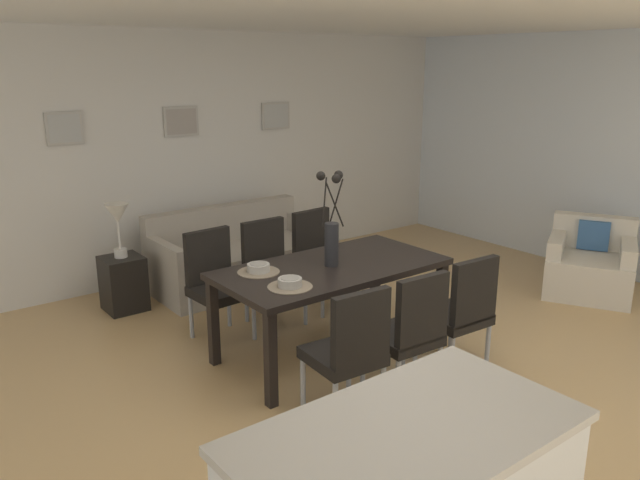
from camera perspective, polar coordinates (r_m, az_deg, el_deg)
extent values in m
plane|color=tan|center=(4.79, 6.68, -12.57)|extent=(9.00, 9.00, 0.00)
cube|color=silver|center=(6.97, -12.06, 7.47)|extent=(9.00, 0.10, 2.60)
cube|color=white|center=(7.51, 25.30, 6.89)|extent=(0.10, 6.30, 2.60)
cube|color=white|center=(4.53, 4.04, 20.51)|extent=(9.00, 7.20, 0.08)
cube|color=black|center=(4.92, 1.04, -2.59)|extent=(1.80, 0.92, 0.05)
cube|color=black|center=(5.84, 5.02, -3.47)|extent=(0.07, 0.07, 0.69)
cube|color=black|center=(4.93, -9.64, -7.37)|extent=(0.07, 0.07, 0.69)
cube|color=black|center=(5.32, 10.86, -5.66)|extent=(0.07, 0.07, 0.69)
cube|color=black|center=(4.30, -4.49, -10.77)|extent=(0.07, 0.07, 0.69)
cube|color=black|center=(4.17, 2.08, -10.45)|extent=(0.47, 0.47, 0.08)
cube|color=black|center=(3.93, 3.74, -8.04)|extent=(0.42, 0.09, 0.48)
cylinder|color=#9EA0A5|center=(4.51, 2.63, -11.59)|extent=(0.04, 0.04, 0.38)
cylinder|color=#9EA0A5|center=(4.33, -1.55, -12.87)|extent=(0.04, 0.04, 0.38)
cylinder|color=#9EA0A5|center=(4.25, 5.72, -13.51)|extent=(0.04, 0.04, 0.38)
cylinder|color=#9EA0A5|center=(4.05, 1.39, -15.02)|extent=(0.04, 0.04, 0.38)
cube|color=black|center=(5.33, -8.93, -4.68)|extent=(0.47, 0.47, 0.08)
cube|color=black|center=(5.40, -10.13, -1.55)|extent=(0.42, 0.09, 0.48)
cylinder|color=#9EA0A5|center=(5.17, -9.46, -8.10)|extent=(0.04, 0.04, 0.38)
cylinder|color=#9EA0A5|center=(5.36, -6.00, -7.08)|extent=(0.04, 0.04, 0.38)
cylinder|color=#9EA0A5|center=(5.47, -11.59, -6.83)|extent=(0.04, 0.04, 0.38)
cylinder|color=#9EA0A5|center=(5.65, -8.25, -5.92)|extent=(0.04, 0.04, 0.38)
cube|color=black|center=(4.48, 7.43, -8.68)|extent=(0.47, 0.47, 0.08)
cube|color=black|center=(4.25, 9.24, -6.33)|extent=(0.42, 0.09, 0.48)
cylinder|color=#9EA0A5|center=(4.82, 7.55, -9.87)|extent=(0.04, 0.04, 0.38)
cylinder|color=#9EA0A5|center=(4.60, 3.92, -11.07)|extent=(0.04, 0.04, 0.38)
cylinder|color=#9EA0A5|center=(4.57, 10.75, -11.49)|extent=(0.04, 0.04, 0.38)
cylinder|color=#9EA0A5|center=(4.34, 7.07, -12.90)|extent=(0.04, 0.04, 0.38)
cube|color=black|center=(5.59, -4.07, -3.53)|extent=(0.44, 0.44, 0.08)
cube|color=black|center=(5.67, -5.18, -0.53)|extent=(0.42, 0.06, 0.48)
cylinder|color=#9EA0A5|center=(5.43, -4.59, -6.74)|extent=(0.04, 0.04, 0.38)
cylinder|color=#9EA0A5|center=(5.63, -1.33, -5.86)|extent=(0.04, 0.04, 0.38)
cylinder|color=#9EA0A5|center=(5.73, -6.67, -5.57)|extent=(0.04, 0.04, 0.38)
cylinder|color=#9EA0A5|center=(5.92, -3.51, -4.78)|extent=(0.04, 0.04, 0.38)
cube|color=black|center=(4.87, 11.96, -6.82)|extent=(0.47, 0.47, 0.08)
cube|color=black|center=(4.66, 13.82, -4.57)|extent=(0.42, 0.09, 0.48)
cylinder|color=#9EA0A5|center=(5.21, 11.78, -8.04)|extent=(0.04, 0.04, 0.38)
cylinder|color=#9EA0A5|center=(4.96, 8.67, -9.12)|extent=(0.04, 0.04, 0.38)
cylinder|color=#9EA0A5|center=(4.98, 14.94, -9.41)|extent=(0.04, 0.04, 0.38)
cylinder|color=#9EA0A5|center=(4.72, 11.84, -10.64)|extent=(0.04, 0.04, 0.38)
cube|color=black|center=(5.95, 0.38, -2.28)|extent=(0.47, 0.47, 0.08)
cube|color=black|center=(6.01, -0.83, 0.49)|extent=(0.42, 0.09, 0.48)
cylinder|color=#9EA0A5|center=(5.78, 0.23, -5.28)|extent=(0.04, 0.04, 0.38)
cylinder|color=#9EA0A5|center=(6.02, 2.94, -4.41)|extent=(0.04, 0.04, 0.38)
cylinder|color=#9EA0A5|center=(6.05, -2.18, -4.31)|extent=(0.04, 0.04, 0.38)
cylinder|color=#9EA0A5|center=(6.28, 0.51, -3.52)|extent=(0.04, 0.04, 0.38)
cylinder|color=#232326|center=(4.86, 1.06, -0.41)|extent=(0.11, 0.11, 0.34)
cylinder|color=black|center=(4.83, 1.48, 3.52)|extent=(0.05, 0.12, 0.37)
sphere|color=black|center=(4.81, 1.69, 5.91)|extent=(0.07, 0.07, 0.07)
cylinder|color=black|center=(4.80, 0.41, 3.45)|extent=(0.08, 0.05, 0.38)
sphere|color=black|center=(4.77, 0.07, 5.83)|extent=(0.07, 0.07, 0.07)
cylinder|color=black|center=(4.72, 1.34, 3.25)|extent=(0.15, 0.06, 0.36)
sphere|color=black|center=(4.66, 1.48, 5.58)|extent=(0.07, 0.07, 0.07)
cylinder|color=#7F705B|center=(4.44, -2.73, -4.25)|extent=(0.32, 0.32, 0.01)
cylinder|color=#B2ADA3|center=(4.43, -2.74, -3.85)|extent=(0.17, 0.17, 0.06)
cylinder|color=gray|center=(4.43, -2.74, -3.67)|extent=(0.13, 0.13, 0.04)
cylinder|color=#7F705B|center=(4.77, -5.59, -2.89)|extent=(0.32, 0.32, 0.01)
cylinder|color=#B2ADA3|center=(4.76, -5.60, -2.52)|extent=(0.17, 0.17, 0.06)
cylinder|color=gray|center=(4.76, -5.60, -2.34)|extent=(0.13, 0.13, 0.04)
cube|color=#A89E8E|center=(6.65, -7.28, -2.36)|extent=(1.78, 0.84, 0.42)
cube|color=#A89E8E|center=(6.83, -8.85, 1.55)|extent=(1.78, 0.16, 0.38)
cube|color=#A89E8E|center=(7.00, -1.46, 1.34)|extent=(0.10, 0.84, 0.20)
cube|color=#A89E8E|center=(6.20, -14.04, -1.05)|extent=(0.10, 0.84, 0.20)
cube|color=black|center=(6.22, -17.37, -3.78)|extent=(0.36, 0.36, 0.52)
cylinder|color=beige|center=(6.13, -17.60, -1.13)|extent=(0.12, 0.12, 0.08)
cylinder|color=beige|center=(6.08, -17.74, 0.49)|extent=(0.02, 0.02, 0.30)
cone|color=silver|center=(6.04, -17.90, 2.32)|extent=(0.22, 0.22, 0.18)
cube|color=beige|center=(6.91, 23.16, -2.93)|extent=(1.08, 1.08, 0.40)
cube|color=beige|center=(7.12, 23.57, 0.70)|extent=(0.51, 0.78, 0.35)
cube|color=beige|center=(6.82, 26.17, -0.98)|extent=(0.67, 0.44, 0.18)
cube|color=beige|center=(6.82, 20.66, -0.35)|extent=(0.67, 0.44, 0.18)
cube|color=#386093|center=(7.02, 23.54, 0.39)|extent=(0.21, 0.30, 0.30)
cube|color=#A8A399|center=(2.54, 8.06, -16.87)|extent=(1.38, 0.77, 0.04)
cube|color=#B2ADA3|center=(6.43, -22.16, 9.35)|extent=(0.34, 0.02, 0.31)
cube|color=#B2B2AD|center=(6.41, -22.13, 9.34)|extent=(0.29, 0.01, 0.26)
cube|color=#B2ADA3|center=(6.84, -12.47, 10.44)|extent=(0.39, 0.02, 0.31)
cube|color=#9E9389|center=(6.83, -12.42, 10.44)|extent=(0.34, 0.01, 0.26)
cube|color=#B2ADA3|center=(7.43, -4.05, 11.16)|extent=(0.37, 0.02, 0.31)
cube|color=#B2B2AD|center=(7.42, -3.99, 11.15)|extent=(0.32, 0.01, 0.26)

